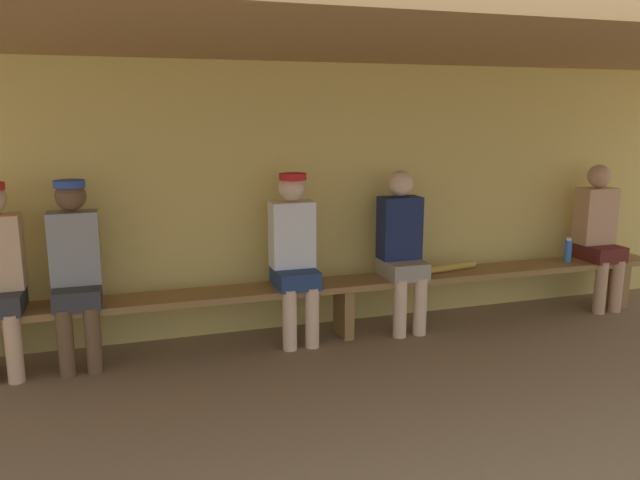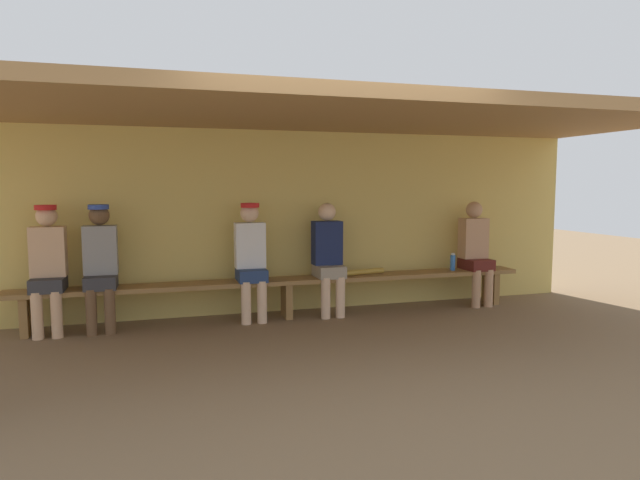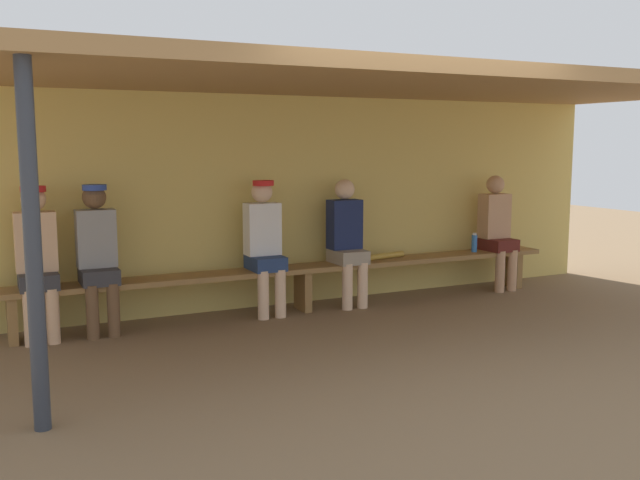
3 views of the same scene
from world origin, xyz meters
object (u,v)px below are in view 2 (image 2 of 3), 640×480
bench (287,285)px  water_bottle_orange (453,262)px  player_with_sunglasses (251,256)px  player_rightmost (100,261)px  baseball_bat (355,273)px  player_in_white (328,254)px  player_middle (48,263)px  player_in_blue (475,249)px

bench → water_bottle_orange: 2.19m
player_with_sunglasses → player_rightmost: 1.60m
player_with_sunglasses → baseball_bat: player_with_sunglasses is taller
player_rightmost → player_in_white: size_ratio=1.01×
bench → player_rightmost: 2.05m
player_middle → player_in_white: (3.04, -0.00, -0.02)m
player_rightmost → player_middle: bearing=180.0°
player_in_blue → baseball_bat: player_in_blue is taller
bench → baseball_bat: 0.86m
player_in_white → baseball_bat: player_in_white is taller
player_with_sunglasses → player_in_white: 0.93m
player_in_blue → player_in_white: size_ratio=1.00×
player_in_white → baseball_bat: bearing=-0.5°
water_bottle_orange → player_in_blue: bearing=-0.0°
player_rightmost → player_in_white: player_rightmost is taller
bench → player_in_blue: (2.51, 0.00, 0.34)m
bench → baseball_bat: size_ratio=7.52×
player_rightmost → water_bottle_orange: (4.20, -0.00, -0.18)m
water_bottle_orange → player_rightmost: bearing=180.0°
player_in_white → baseball_bat: (0.34, -0.00, -0.24)m
baseball_bat → player_rightmost: bearing=169.7°
player_middle → water_bottle_orange: size_ratio=6.07×
player_rightmost → player_in_blue: bearing=-0.0°
water_bottle_orange → baseball_bat: size_ratio=0.28×
player_in_white → water_bottle_orange: (1.67, 0.00, -0.16)m
player_middle → player_in_white: 3.04m
player_middle → baseball_bat: player_middle is taller
bench → player_with_sunglasses: (-0.42, 0.00, 0.36)m
water_bottle_orange → player_middle: bearing=180.0°
player_middle → player_with_sunglasses: bearing=0.0°
player_rightmost → water_bottle_orange: 4.20m
player_rightmost → baseball_bat: bearing=-0.1°
player_in_blue → player_in_white: 2.00m
water_bottle_orange → player_in_white: bearing=-180.0°
player_rightmost → baseball_bat: (2.87, -0.00, -0.25)m
player_in_blue → player_in_white: same height
bench → player_middle: size_ratio=4.46×
player_with_sunglasses → bench: bearing=-0.5°
bench → player_middle: (-2.52, 0.00, 0.36)m
player_rightmost → water_bottle_orange: size_ratio=6.07×
player_in_white → player_rightmost: bearing=180.0°
water_bottle_orange → baseball_bat: water_bottle_orange is taller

